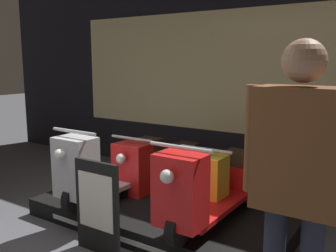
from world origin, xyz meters
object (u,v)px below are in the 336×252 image
object	(u,v)px
scooter_display_left	(115,167)
scooter_display_right	(212,187)
scooter_backrow_0	(161,169)
person_right_browsing	(297,170)
scooter_backrow_1	(229,182)
price_sign_board	(97,207)

from	to	relation	value
scooter_display_left	scooter_display_right	xyz separation A→B (m)	(1.22, 0.00, 0.00)
scooter_display_right	scooter_backrow_0	xyz separation A→B (m)	(-1.11, 0.75, -0.19)
scooter_backrow_0	person_right_browsing	bearing A→B (deg)	-39.10
scooter_backrow_1	scooter_backrow_0	bearing A→B (deg)	180.00
scooter_display_right	price_sign_board	distance (m)	1.08
price_sign_board	scooter_backrow_1	bearing A→B (deg)	70.01
person_right_browsing	price_sign_board	world-z (taller)	person_right_browsing
scooter_backrow_0	price_sign_board	bearing A→B (deg)	-76.00
scooter_backrow_0	person_right_browsing	world-z (taller)	person_right_browsing
scooter_backrow_0	scooter_backrow_1	size ratio (longest dim) A/B	1.00
scooter_display_left	scooter_backrow_1	world-z (taller)	scooter_display_left
scooter_backrow_1	scooter_display_left	bearing A→B (deg)	-144.34
scooter_display_right	person_right_browsing	bearing A→B (deg)	-43.85
scooter_display_left	price_sign_board	size ratio (longest dim) A/B	1.93
scooter_display_left	scooter_display_right	world-z (taller)	same
scooter_display_right	scooter_backrow_1	xyz separation A→B (m)	(-0.17, 0.75, -0.19)
scooter_backrow_1	price_sign_board	size ratio (longest dim) A/B	1.93
scooter_display_left	person_right_browsing	size ratio (longest dim) A/B	0.90
person_right_browsing	price_sign_board	bearing A→B (deg)	173.98
scooter_backrow_0	person_right_browsing	xyz separation A→B (m)	(2.13, -1.73, 0.77)
scooter_backrow_1	scooter_display_right	bearing A→B (deg)	-77.64
scooter_display_left	price_sign_board	xyz separation A→B (m)	(0.49, -0.79, -0.09)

